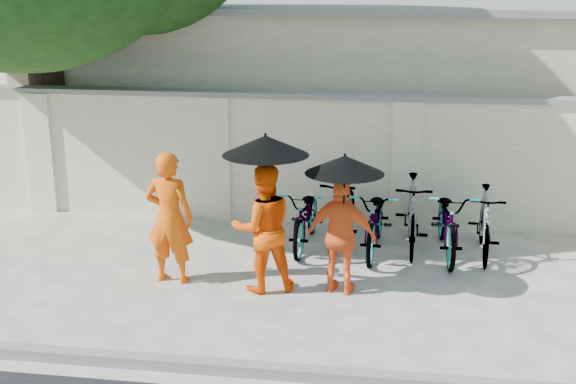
# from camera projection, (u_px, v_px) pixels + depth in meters

# --- Properties ---
(ground) EXTENTS (80.00, 80.00, 0.00)m
(ground) POSITION_uv_depth(u_px,v_px,m) (239.00, 300.00, 8.80)
(ground) COLOR beige
(kerb) EXTENTS (40.00, 0.16, 0.12)m
(kerb) POSITION_uv_depth(u_px,v_px,m) (203.00, 366.00, 7.17)
(kerb) COLOR gray
(kerb) RESTS_ON ground
(compound_wall) EXTENTS (20.00, 0.30, 2.00)m
(compound_wall) POSITION_uv_depth(u_px,v_px,m) (342.00, 161.00, 11.43)
(compound_wall) COLOR white
(compound_wall) RESTS_ON ground
(building_behind) EXTENTS (14.00, 6.00, 3.20)m
(building_behind) POSITION_uv_depth(u_px,v_px,m) (405.00, 91.00, 14.73)
(building_behind) COLOR beige
(building_behind) RESTS_ON ground
(monk_left) EXTENTS (0.66, 0.46, 1.72)m
(monk_left) POSITION_uv_depth(u_px,v_px,m) (169.00, 218.00, 9.14)
(monk_left) COLOR #EF5609
(monk_left) RESTS_ON ground
(monk_center) EXTENTS (0.96, 0.86, 1.62)m
(monk_center) POSITION_uv_depth(u_px,v_px,m) (263.00, 228.00, 8.89)
(monk_center) COLOR #FF5105
(monk_center) RESTS_ON ground
(parasol_center) EXTENTS (1.04, 1.04, 1.08)m
(parasol_center) POSITION_uv_depth(u_px,v_px,m) (265.00, 145.00, 8.51)
(parasol_center) COLOR black
(parasol_center) RESTS_ON ground
(monk_right) EXTENTS (0.93, 0.55, 1.48)m
(monk_right) POSITION_uv_depth(u_px,v_px,m) (342.00, 236.00, 8.83)
(monk_right) COLOR orange
(monk_right) RESTS_ON ground
(parasol_right) EXTENTS (0.95, 0.95, 0.94)m
(parasol_right) POSITION_uv_depth(u_px,v_px,m) (345.00, 165.00, 8.49)
(parasol_right) COLOR black
(parasol_right) RESTS_ON ground
(bike_0) EXTENTS (0.70, 1.77, 0.91)m
(bike_0) POSITION_uv_depth(u_px,v_px,m) (307.00, 217.00, 10.47)
(bike_0) COLOR #95949F
(bike_0) RESTS_ON ground
(bike_1) EXTENTS (0.74, 1.83, 1.07)m
(bike_1) POSITION_uv_depth(u_px,v_px,m) (342.00, 210.00, 10.51)
(bike_1) COLOR #95949F
(bike_1) RESTS_ON ground
(bike_2) EXTENTS (0.76, 1.88, 0.97)m
(bike_2) POSITION_uv_depth(u_px,v_px,m) (376.00, 220.00, 10.25)
(bike_2) COLOR #95949F
(bike_2) RESTS_ON ground
(bike_3) EXTENTS (0.50, 1.77, 1.06)m
(bike_3) POSITION_uv_depth(u_px,v_px,m) (412.00, 214.00, 10.34)
(bike_3) COLOR #95949F
(bike_3) RESTS_ON ground
(bike_4) EXTENTS (0.73, 1.91, 0.99)m
(bike_4) POSITION_uv_depth(u_px,v_px,m) (448.00, 221.00, 10.15)
(bike_4) COLOR #95949F
(bike_4) RESTS_ON ground
(bike_5) EXTENTS (0.55, 1.65, 0.98)m
(bike_5) POSITION_uv_depth(u_px,v_px,m) (485.00, 223.00, 10.09)
(bike_5) COLOR #95949F
(bike_5) RESTS_ON ground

